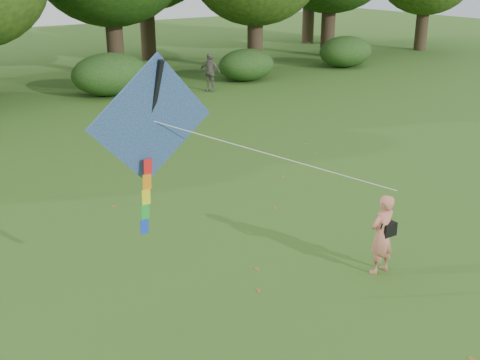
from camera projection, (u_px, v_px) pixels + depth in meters
ground at (328, 276)px, 11.51m from camera, size 100.00×100.00×0.00m
man_kite_flyer at (382, 234)px, 11.40m from camera, size 0.61×0.43×1.60m
bystander_right at (210, 72)px, 27.61m from camera, size 0.96×1.06×1.73m
crossbody_bag at (388, 229)px, 11.40m from camera, size 0.43×0.20×0.67m
flying_kite at (152, 124)px, 9.51m from camera, size 5.39×1.77×3.02m
shrub_band at (28, 86)px, 24.58m from camera, size 39.15×3.22×1.88m
fallen_leaves at (274, 216)px, 14.21m from camera, size 11.29×10.33×0.01m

